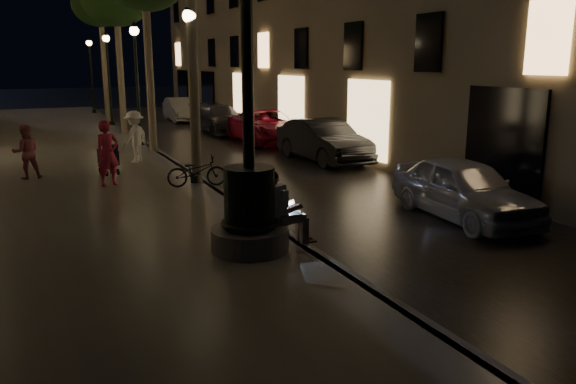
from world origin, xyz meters
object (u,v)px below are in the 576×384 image
lamp_curb_a (191,71)px  lamp_curb_b (136,68)px  pedestrian_white (135,137)px  tree_third (116,0)px  car_rear (219,119)px  lamp_curb_c (108,67)px  tree_far (100,5)px  stroller (108,157)px  lamp_curb_d (91,66)px  seated_man_laptop (281,206)px  fountain_lamppost (249,195)px  car_fifth (181,110)px  bicycle (197,171)px  pedestrian_pink (26,152)px  car_third (267,127)px  pedestrian_red (108,153)px  car_second (323,141)px  car_front (464,189)px

lamp_curb_a → lamp_curb_b: (0.00, 8.00, 0.00)m
pedestrian_white → tree_third: bearing=-137.4°
car_rear → lamp_curb_c: bearing=137.6°
tree_far → stroller: bearing=-97.6°
lamp_curb_d → car_rear: 13.04m
seated_man_laptop → tree_far: 24.62m
stroller → car_rear: car_rear is taller
fountain_lamppost → pedestrian_white: bearing=91.1°
car_rear → pedestrian_white: 9.83m
car_fifth → bicycle: bearing=-100.6°
tree_far → pedestrian_pink: 16.94m
car_third → bicycle: 9.79m
tree_third → pedestrian_red: (-2.22, -11.40, -5.05)m
lamp_curb_a → stroller: bearing=132.4°
fountain_lamppost → lamp_curb_a: (0.70, 6.00, 2.02)m
lamp_curb_b → car_rear: (4.69, 4.10, -2.55)m
lamp_curb_d → car_rear: bearing=-68.5°
tree_third → car_rear: tree_third is taller
car_second → pedestrian_white: size_ratio=2.65×
car_rear → bicycle: (-4.79, -12.63, -0.07)m
car_fifth → car_front: bearing=-86.4°
car_second → bicycle: (-5.47, -2.96, -0.13)m
car_front → car_third: size_ratio=0.79×
lamp_curb_c → car_second: 14.80m
pedestrian_pink → pedestrian_white: pedestrian_white is taller
tree_far → car_second: bearing=-71.2°
lamp_curb_b → pedestrian_pink: size_ratio=3.10×
lamp_curb_d → pedestrian_red: (-2.22, -23.40, -2.15)m
tree_third → pedestrian_red: tree_third is taller
pedestrian_pink → car_second: bearing=172.5°
tree_far → lamp_curb_a: (-0.08, -18.00, -3.20)m
lamp_curb_c → car_front: size_ratio=1.18×
lamp_curb_b → car_rear: 6.73m
car_fifth → lamp_curb_d: bearing=128.9°
lamp_curb_b → lamp_curb_d: size_ratio=1.00×
lamp_curb_b → lamp_curb_c: 8.00m
fountain_lamppost → pedestrian_white: fountain_lamppost is taller
lamp_curb_b → pedestrian_pink: lamp_curb_b is taller
seated_man_laptop → stroller: size_ratio=1.37×
lamp_curb_d → car_third: 17.45m
seated_man_laptop → car_rear: 18.72m
tree_far → car_third: (5.30, -10.41, -5.71)m
stroller → car_third: bearing=24.4°
car_third → bicycle: size_ratio=3.27×
pedestrian_red → pedestrian_white: (1.32, 3.43, -0.03)m
fountain_lamppost → car_rear: 18.90m
pedestrian_red → car_third: bearing=20.6°
car_third → tree_third: bearing=143.9°
seated_man_laptop → car_third: 14.65m
car_rear → car_third: bearing=-83.9°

